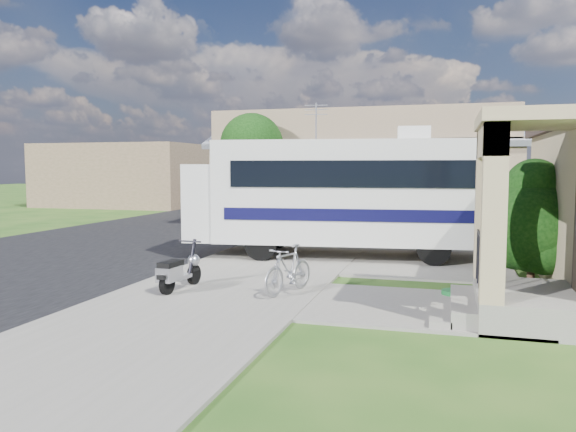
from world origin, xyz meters
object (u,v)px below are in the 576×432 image
(scooter, at_px, (178,272))
(garden_hose, at_px, (454,297))
(motorhome, at_px, (342,192))
(bicycle, at_px, (288,272))
(shrub, at_px, (536,221))
(van, at_px, (271,198))
(pickup_truck, at_px, (240,206))

(scooter, height_order, garden_hose, scooter)
(motorhome, distance_m, bicycle, 5.19)
(shrub, bearing_deg, motorhome, 151.41)
(van, bearing_deg, scooter, -89.33)
(shrub, bearing_deg, pickup_truck, 134.12)
(shrub, distance_m, bicycle, 5.47)
(garden_hose, bearing_deg, bicycle, -173.81)
(bicycle, height_order, garden_hose, bicycle)
(motorhome, height_order, shrub, motorhome)
(scooter, relative_size, bicycle, 0.93)
(scooter, bearing_deg, pickup_truck, 110.99)
(van, relative_size, garden_hose, 11.98)
(motorhome, relative_size, van, 1.57)
(bicycle, relative_size, garden_hose, 3.47)
(pickup_truck, distance_m, van, 6.12)
(bicycle, bearing_deg, shrub, 45.30)
(scooter, relative_size, garden_hose, 3.24)
(shrub, relative_size, pickup_truck, 0.51)
(shrub, height_order, van, shrub)
(scooter, height_order, bicycle, scooter)
(bicycle, height_order, van, van)
(garden_hose, bearing_deg, van, 116.71)
(scooter, bearing_deg, garden_hose, 12.13)
(motorhome, bearing_deg, pickup_truck, 119.35)
(pickup_truck, bearing_deg, shrub, 140.18)
(shrub, relative_size, bicycle, 1.73)
(motorhome, bearing_deg, van, 108.11)
(garden_hose, bearing_deg, pickup_truck, 124.87)
(pickup_truck, height_order, garden_hose, pickup_truck)
(van, xyz_separation_m, garden_hose, (9.95, -19.77, -0.69))
(scooter, xyz_separation_m, garden_hose, (5.35, 0.69, -0.34))
(bicycle, relative_size, van, 0.29)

